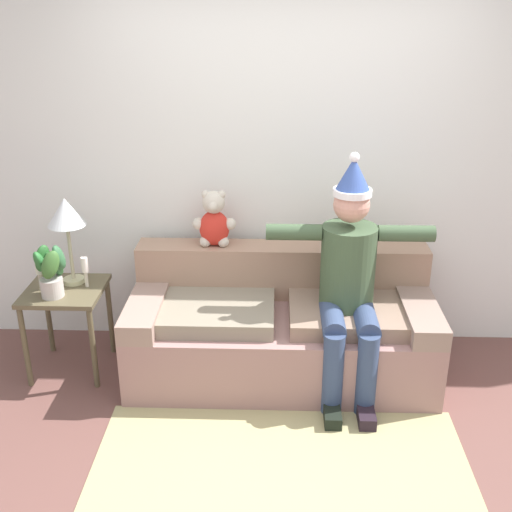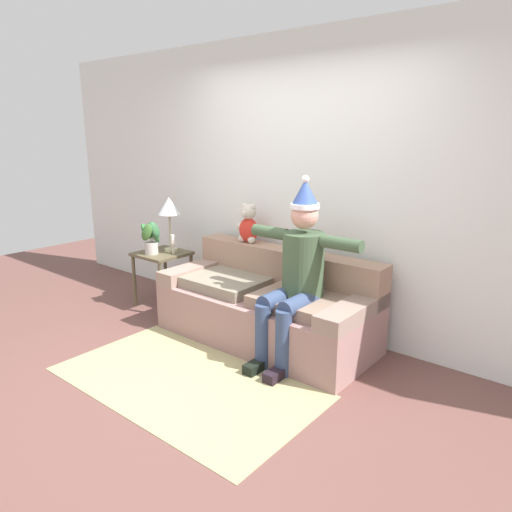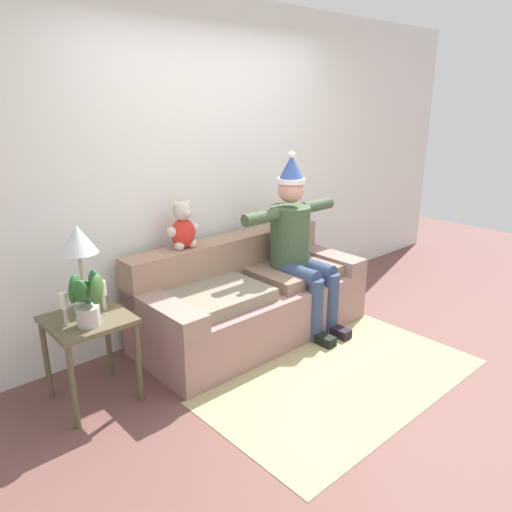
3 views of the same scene
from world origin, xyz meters
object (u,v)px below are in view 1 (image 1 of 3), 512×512
Objects in this scene: teddy_bear at (214,221)px; table_lamp at (66,216)px; candle_short at (85,268)px; side_table at (66,303)px; couch at (281,327)px; potted_plant at (50,269)px; candle_tall at (39,270)px; person_seated at (349,277)px.

table_lamp reaches higher than teddy_bear.
side_table is at bearing -163.90° from candle_short.
potted_plant is (-1.44, -0.15, 0.46)m from couch.
candle_short is (0.28, 0.06, -0.01)m from candle_tall.
couch is 1.56m from table_lamp.
couch is 1.42m from side_table.
person_seated is 1.84m from side_table.
teddy_bear is at bearing 153.84° from person_seated.
person_seated is 4.09× the size of potted_plant.
candle_tall reaches higher than side_table.
candle_short is at bearing -29.56° from table_lamp.
side_table is 2.91× the size of candle_short.
person_seated is 3.96× the size of teddy_bear.
side_table is 0.27m from candle_tall.
candle_short is at bearing -162.15° from teddy_bear.
person_seated is 1.81m from table_lamp.
person_seated is at bearing -26.16° from teddy_bear.
person_seated reaches higher than couch.
candle_tall is at bearing -163.56° from teddy_bear.
teddy_bear is 0.94m from table_lamp.
side_table is 1.02× the size of table_lamp.
candle_tall reaches higher than candle_short.
potted_plant reaches higher than couch.
table_lamp reaches higher than side_table.
side_table is at bearing -110.05° from table_lamp.
table_lamp is 2.84× the size of candle_short.
table_lamp is (-1.78, 0.22, 0.29)m from person_seated.
person_seated is 1.84m from potted_plant.
potted_plant is (-0.03, -0.11, 0.28)m from side_table.
table_lamp is at bearing 72.12° from potted_plant.
couch is at bearing 2.20° from candle_tall.
candle_short is at bearing 179.97° from couch.
table_lamp is 2.72× the size of candle_tall.
couch is 0.62m from person_seated.
candle_tall is (-1.54, -0.06, 0.41)m from couch.
potted_plant is 1.81× the size of candle_short.
couch is at bearing 1.60° from side_table.
teddy_bear is 0.66× the size of table_lamp.
couch is 0.83m from teddy_bear.
person_seated is at bearing -3.80° from side_table.
teddy_bear is at bearing 149.95° from couch.
candle_short reaches higher than side_table.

